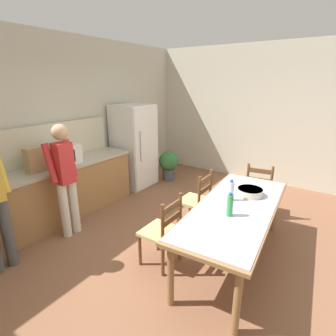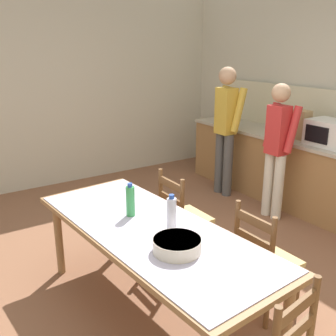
{
  "view_description": "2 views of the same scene",
  "coord_description": "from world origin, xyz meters",
  "px_view_note": "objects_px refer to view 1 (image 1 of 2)",
  "views": [
    {
      "loc": [
        -2.58,
        -1.4,
        2.14
      ],
      "look_at": [
        -0.12,
        0.28,
        1.15
      ],
      "focal_mm": 28.0,
      "sensor_mm": 36.0,
      "label": 1
    },
    {
      "loc": [
        2.43,
        -1.83,
        2.05
      ],
      "look_at": [
        -0.26,
        -0.06,
        1.02
      ],
      "focal_mm": 42.0,
      "sensor_mm": 36.0,
      "label": 2
    }
  ],
  "objects_px": {
    "serving_bowl": "(250,192)",
    "refrigerator": "(134,146)",
    "bottle_near_centre": "(230,205)",
    "chair_head_end": "(259,190)",
    "chair_side_far_right": "(196,201)",
    "dining_table": "(236,211)",
    "chair_side_far_left": "(162,232)",
    "person_at_counter": "(65,175)",
    "bottle_off_centre": "(231,191)",
    "potted_plant": "(169,163)",
    "microwave": "(62,155)",
    "paper_bag": "(35,160)"
  },
  "relations": [
    {
      "from": "dining_table",
      "to": "person_at_counter",
      "type": "height_order",
      "value": "person_at_counter"
    },
    {
      "from": "dining_table",
      "to": "potted_plant",
      "type": "bearing_deg",
      "value": 49.88
    },
    {
      "from": "chair_side_far_left",
      "to": "chair_head_end",
      "type": "height_order",
      "value": "same"
    },
    {
      "from": "paper_bag",
      "to": "bottle_near_centre",
      "type": "height_order",
      "value": "paper_bag"
    },
    {
      "from": "bottle_near_centre",
      "to": "chair_side_far_left",
      "type": "height_order",
      "value": "bottle_near_centre"
    },
    {
      "from": "bottle_off_centre",
      "to": "potted_plant",
      "type": "distance_m",
      "value": 2.84
    },
    {
      "from": "chair_side_far_right",
      "to": "potted_plant",
      "type": "relative_size",
      "value": 1.36
    },
    {
      "from": "chair_head_end",
      "to": "potted_plant",
      "type": "bearing_deg",
      "value": -22.56
    },
    {
      "from": "chair_side_far_left",
      "to": "person_at_counter",
      "type": "bearing_deg",
      "value": -81.96
    },
    {
      "from": "chair_side_far_left",
      "to": "person_at_counter",
      "type": "xyz_separation_m",
      "value": [
        -0.21,
        1.5,
        0.47
      ]
    },
    {
      "from": "paper_bag",
      "to": "chair_head_end",
      "type": "relative_size",
      "value": 0.4
    },
    {
      "from": "bottle_off_centre",
      "to": "chair_head_end",
      "type": "distance_m",
      "value": 1.35
    },
    {
      "from": "chair_head_end",
      "to": "chair_side_far_left",
      "type": "bearing_deg",
      "value": 64.34
    },
    {
      "from": "refrigerator",
      "to": "microwave",
      "type": "bearing_deg",
      "value": 179.36
    },
    {
      "from": "chair_side_far_left",
      "to": "chair_head_end",
      "type": "distance_m",
      "value": 2.02
    },
    {
      "from": "microwave",
      "to": "potted_plant",
      "type": "distance_m",
      "value": 2.46
    },
    {
      "from": "dining_table",
      "to": "person_at_counter",
      "type": "relative_size",
      "value": 1.39
    },
    {
      "from": "microwave",
      "to": "dining_table",
      "type": "bearing_deg",
      "value": -80.98
    },
    {
      "from": "paper_bag",
      "to": "potted_plant",
      "type": "distance_m",
      "value": 2.89
    },
    {
      "from": "bottle_off_centre",
      "to": "potted_plant",
      "type": "height_order",
      "value": "bottle_off_centre"
    },
    {
      "from": "dining_table",
      "to": "bottle_near_centre",
      "type": "height_order",
      "value": "bottle_near_centre"
    },
    {
      "from": "paper_bag",
      "to": "bottle_near_centre",
      "type": "bearing_deg",
      "value": -77.62
    },
    {
      "from": "chair_side_far_left",
      "to": "person_at_counter",
      "type": "relative_size",
      "value": 0.56
    },
    {
      "from": "chair_side_far_right",
      "to": "refrigerator",
      "type": "bearing_deg",
      "value": -113.24
    },
    {
      "from": "paper_bag",
      "to": "chair_head_end",
      "type": "bearing_deg",
      "value": -48.99
    },
    {
      "from": "refrigerator",
      "to": "chair_side_far_left",
      "type": "bearing_deg",
      "value": -131.91
    },
    {
      "from": "dining_table",
      "to": "bottle_off_centre",
      "type": "xyz_separation_m",
      "value": [
        0.1,
        0.11,
        0.2
      ]
    },
    {
      "from": "person_at_counter",
      "to": "chair_side_far_left",
      "type": "bearing_deg",
      "value": -172.16
    },
    {
      "from": "dining_table",
      "to": "chair_side_far_left",
      "type": "distance_m",
      "value": 0.9
    },
    {
      "from": "chair_side_far_left",
      "to": "potted_plant",
      "type": "xyz_separation_m",
      "value": [
        2.45,
        1.57,
        -0.06
      ]
    },
    {
      "from": "bottle_off_centre",
      "to": "chair_head_end",
      "type": "bearing_deg",
      "value": -0.51
    },
    {
      "from": "dining_table",
      "to": "serving_bowl",
      "type": "relative_size",
      "value": 7.03
    },
    {
      "from": "microwave",
      "to": "person_at_counter",
      "type": "distance_m",
      "value": 0.63
    },
    {
      "from": "bottle_near_centre",
      "to": "person_at_counter",
      "type": "xyz_separation_m",
      "value": [
        -0.48,
        2.2,
        0.04
      ]
    },
    {
      "from": "chair_side_far_right",
      "to": "person_at_counter",
      "type": "relative_size",
      "value": 0.56
    },
    {
      "from": "serving_bowl",
      "to": "bottle_near_centre",
      "type": "bearing_deg",
      "value": 178.84
    },
    {
      "from": "serving_bowl",
      "to": "refrigerator",
      "type": "bearing_deg",
      "value": 72.4
    },
    {
      "from": "dining_table",
      "to": "chair_side_far_right",
      "type": "xyz_separation_m",
      "value": [
        0.43,
        0.75,
        -0.23
      ]
    },
    {
      "from": "bottle_near_centre",
      "to": "chair_head_end",
      "type": "relative_size",
      "value": 0.3
    },
    {
      "from": "refrigerator",
      "to": "dining_table",
      "type": "relative_size",
      "value": 0.76
    },
    {
      "from": "refrigerator",
      "to": "person_at_counter",
      "type": "xyz_separation_m",
      "value": [
        -2.0,
        -0.5,
        0.06
      ]
    },
    {
      "from": "person_at_counter",
      "to": "bottle_near_centre",
      "type": "bearing_deg",
      "value": -167.62
    },
    {
      "from": "bottle_near_centre",
      "to": "potted_plant",
      "type": "relative_size",
      "value": 0.4
    },
    {
      "from": "bottle_near_centre",
      "to": "chair_side_far_left",
      "type": "distance_m",
      "value": 0.87
    },
    {
      "from": "bottle_near_centre",
      "to": "chair_side_far_right",
      "type": "bearing_deg",
      "value": 47.66
    },
    {
      "from": "chair_head_end",
      "to": "person_at_counter",
      "type": "height_order",
      "value": "person_at_counter"
    },
    {
      "from": "serving_bowl",
      "to": "person_at_counter",
      "type": "xyz_separation_m",
      "value": [
        -1.14,
        2.22,
        0.11
      ]
    },
    {
      "from": "dining_table",
      "to": "potted_plant",
      "type": "distance_m",
      "value": 2.96
    },
    {
      "from": "potted_plant",
      "to": "refrigerator",
      "type": "bearing_deg",
      "value": 146.59
    },
    {
      "from": "chair_side_far_left",
      "to": "person_at_counter",
      "type": "height_order",
      "value": "person_at_counter"
    }
  ]
}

